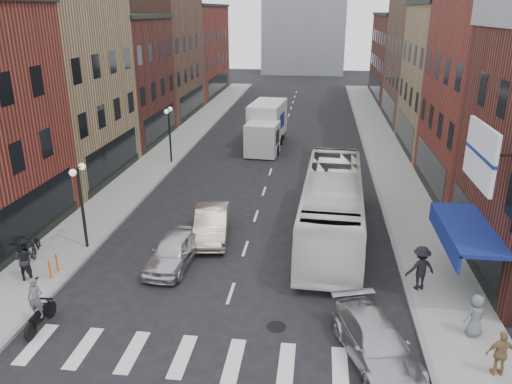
{
  "coord_description": "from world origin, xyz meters",
  "views": [
    {
      "loc": [
        3.18,
        -16.04,
        10.67
      ],
      "look_at": [
        0.46,
        5.41,
        2.73
      ],
      "focal_mm": 35.0,
      "sensor_mm": 36.0,
      "label": 1
    }
  ],
  "objects_px": {
    "transit_bus": "(332,206)",
    "sedan_left_far": "(211,224)",
    "streetlamp_far": "(169,125)",
    "box_truck": "(266,126)",
    "billboard_sign": "(483,157)",
    "parked_bicycle": "(36,245)",
    "ped_right_a": "(421,268)",
    "ped_right_b": "(501,354)",
    "bike_rack": "(53,266)",
    "ped_left_solo": "(25,259)",
    "ped_right_c": "(476,315)",
    "motorcycle_rider": "(37,306)",
    "curb_car": "(376,342)",
    "sedan_left_near": "(173,251)",
    "streetlamp_near": "(80,191)"
  },
  "relations": [
    {
      "from": "sedan_left_far",
      "to": "ped_right_b",
      "type": "distance_m",
      "value": 13.91
    },
    {
      "from": "ped_left_solo",
      "to": "billboard_sign",
      "type": "bearing_deg",
      "value": -177.41
    },
    {
      "from": "sedan_left_near",
      "to": "ped_right_c",
      "type": "distance_m",
      "value": 12.25
    },
    {
      "from": "sedan_left_near",
      "to": "sedan_left_far",
      "type": "xyz_separation_m",
      "value": [
        1.06,
        3.0,
        0.03
      ]
    },
    {
      "from": "billboard_sign",
      "to": "ped_right_c",
      "type": "distance_m",
      "value": 5.37
    },
    {
      "from": "streetlamp_far",
      "to": "box_truck",
      "type": "relative_size",
      "value": 0.5
    },
    {
      "from": "sedan_left_near",
      "to": "bike_rack",
      "type": "bearing_deg",
      "value": -155.53
    },
    {
      "from": "bike_rack",
      "to": "sedan_left_near",
      "type": "distance_m",
      "value": 5.01
    },
    {
      "from": "ped_right_a",
      "to": "ped_right_b",
      "type": "distance_m",
      "value": 5.09
    },
    {
      "from": "motorcycle_rider",
      "to": "parked_bicycle",
      "type": "xyz_separation_m",
      "value": [
        -3.03,
        5.1,
        -0.34
      ]
    },
    {
      "from": "parked_bicycle",
      "to": "ped_left_solo",
      "type": "relative_size",
      "value": 0.92
    },
    {
      "from": "motorcycle_rider",
      "to": "curb_car",
      "type": "relative_size",
      "value": 0.44
    },
    {
      "from": "streetlamp_far",
      "to": "bike_rack",
      "type": "xyz_separation_m",
      "value": [
        -0.2,
        -16.7,
        -2.36
      ]
    },
    {
      "from": "billboard_sign",
      "to": "curb_car",
      "type": "distance_m",
      "value": 6.98
    },
    {
      "from": "billboard_sign",
      "to": "streetlamp_far",
      "type": "bearing_deg",
      "value": 132.41
    },
    {
      "from": "streetlamp_far",
      "to": "parked_bicycle",
      "type": "height_order",
      "value": "streetlamp_far"
    },
    {
      "from": "box_truck",
      "to": "transit_bus",
      "type": "distance_m",
      "value": 17.46
    },
    {
      "from": "curb_car",
      "to": "bike_rack",
      "type": "bearing_deg",
      "value": 146.18
    },
    {
      "from": "ped_left_solo",
      "to": "parked_bicycle",
      "type": "bearing_deg",
      "value": -65.3
    },
    {
      "from": "ped_right_a",
      "to": "motorcycle_rider",
      "type": "bearing_deg",
      "value": -1.66
    },
    {
      "from": "box_truck",
      "to": "motorcycle_rider",
      "type": "relative_size",
      "value": 4.11
    },
    {
      "from": "billboard_sign",
      "to": "ped_right_a",
      "type": "xyz_separation_m",
      "value": [
        -1.15,
        1.57,
        -5.06
      ]
    },
    {
      "from": "bike_rack",
      "to": "motorcycle_rider",
      "type": "height_order",
      "value": "motorcycle_rider"
    },
    {
      "from": "billboard_sign",
      "to": "ped_left_solo",
      "type": "distance_m",
      "value": 17.83
    },
    {
      "from": "box_truck",
      "to": "parked_bicycle",
      "type": "relative_size",
      "value": 4.89
    },
    {
      "from": "billboard_sign",
      "to": "ped_right_b",
      "type": "xyz_separation_m",
      "value": [
        0.37,
        -3.28,
        -5.22
      ]
    },
    {
      "from": "ped_right_b",
      "to": "bike_rack",
      "type": "bearing_deg",
      "value": -18.55
    },
    {
      "from": "curb_car",
      "to": "ped_right_a",
      "type": "height_order",
      "value": "ped_right_a"
    },
    {
      "from": "parked_bicycle",
      "to": "ped_right_a",
      "type": "height_order",
      "value": "ped_right_a"
    },
    {
      "from": "transit_bus",
      "to": "parked_bicycle",
      "type": "height_order",
      "value": "transit_bus"
    },
    {
      "from": "ped_left_solo",
      "to": "ped_right_c",
      "type": "bearing_deg",
      "value": 178.27
    },
    {
      "from": "streetlamp_near",
      "to": "streetlamp_far",
      "type": "relative_size",
      "value": 1.0
    },
    {
      "from": "box_truck",
      "to": "parked_bicycle",
      "type": "distance_m",
      "value": 22.26
    },
    {
      "from": "streetlamp_far",
      "to": "motorcycle_rider",
      "type": "bearing_deg",
      "value": -86.87
    },
    {
      "from": "sedan_left_near",
      "to": "ped_right_c",
      "type": "bearing_deg",
      "value": -13.5
    },
    {
      "from": "motorcycle_rider",
      "to": "sedan_left_far",
      "type": "distance_m",
      "value": 9.28
    },
    {
      "from": "ped_left_solo",
      "to": "ped_right_a",
      "type": "xyz_separation_m",
      "value": [
        15.94,
        1.25,
        0.01
      ]
    },
    {
      "from": "billboard_sign",
      "to": "box_truck",
      "type": "xyz_separation_m",
      "value": [
        -9.61,
        23.09,
        -4.41
      ]
    },
    {
      "from": "streetlamp_near",
      "to": "bike_rack",
      "type": "relative_size",
      "value": 5.14
    },
    {
      "from": "ped_left_solo",
      "to": "ped_right_a",
      "type": "distance_m",
      "value": 15.99
    },
    {
      "from": "motorcycle_rider",
      "to": "ped_right_b",
      "type": "bearing_deg",
      "value": -6.09
    },
    {
      "from": "billboard_sign",
      "to": "streetlamp_far",
      "type": "distance_m",
      "value": 23.92
    },
    {
      "from": "transit_bus",
      "to": "sedan_left_far",
      "type": "bearing_deg",
      "value": -168.99
    },
    {
      "from": "parked_bicycle",
      "to": "ped_right_a",
      "type": "bearing_deg",
      "value": -24.49
    },
    {
      "from": "box_truck",
      "to": "ped_left_solo",
      "type": "xyz_separation_m",
      "value": [
        -7.48,
        -22.77,
        -0.66
      ]
    },
    {
      "from": "transit_bus",
      "to": "ped_right_a",
      "type": "bearing_deg",
      "value": -52.13
    },
    {
      "from": "sedan_left_near",
      "to": "ped_left_solo",
      "type": "distance_m",
      "value": 6.03
    },
    {
      "from": "parked_bicycle",
      "to": "ped_right_c",
      "type": "bearing_deg",
      "value": -33.23
    },
    {
      "from": "streetlamp_near",
      "to": "sedan_left_near",
      "type": "height_order",
      "value": "streetlamp_near"
    },
    {
      "from": "billboard_sign",
      "to": "transit_bus",
      "type": "relative_size",
      "value": 0.31
    }
  ]
}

